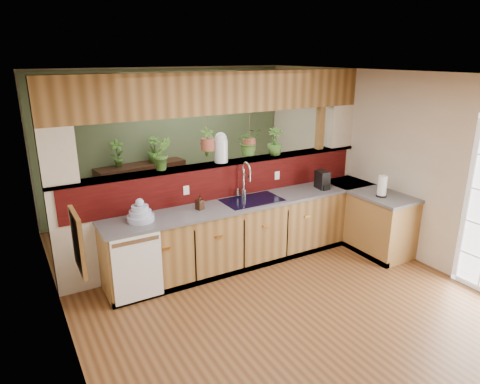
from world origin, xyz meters
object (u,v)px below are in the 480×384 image
soap_dispenser (200,202)px  paper_towel (382,186)px  dish_stack (140,214)px  coffee_maker (323,181)px  glass_jar (221,147)px  shelving_console (143,193)px  faucet (245,178)px

soap_dispenser → paper_towel: 2.57m
paper_towel → soap_dispenser: bearing=162.1°
paper_towel → dish_stack: bearing=166.5°
coffee_maker → paper_towel: (0.48, -0.70, 0.02)m
soap_dispenser → glass_jar: glass_jar is taller
paper_towel → shelving_console: size_ratio=0.21×
shelving_console → soap_dispenser: bearing=-96.2°
coffee_maker → glass_jar: size_ratio=0.64×
coffee_maker → paper_towel: 0.85m
coffee_maker → soap_dispenser: bearing=-173.4°
faucet → paper_towel: faucet is taller
faucet → glass_jar: bearing=138.4°
soap_dispenser → shelving_console: size_ratio=0.13×
dish_stack → shelving_console: dish_stack is taller
soap_dispenser → glass_jar: (0.50, 0.35, 0.60)m
soap_dispenser → shelving_console: (-0.08, 2.25, -0.50)m
soap_dispenser → coffee_maker: bearing=-2.5°
coffee_maker → faucet: bearing=179.1°
faucet → soap_dispenser: faucet is taller
coffee_maker → glass_jar: (-1.46, 0.44, 0.58)m
coffee_maker → glass_jar: 1.63m
coffee_maker → paper_towel: size_ratio=0.83×
glass_jar → shelving_console: 2.27m
paper_towel → coffee_maker: bearing=124.5°
coffee_maker → glass_jar: glass_jar is taller
soap_dispenser → glass_jar: 0.86m
dish_stack → paper_towel: size_ratio=1.01×
coffee_maker → paper_towel: paper_towel is taller
faucet → glass_jar: size_ratio=1.25×
glass_jar → shelving_console: bearing=106.8°
faucet → dish_stack: 1.55m
faucet → shelving_console: faucet is taller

